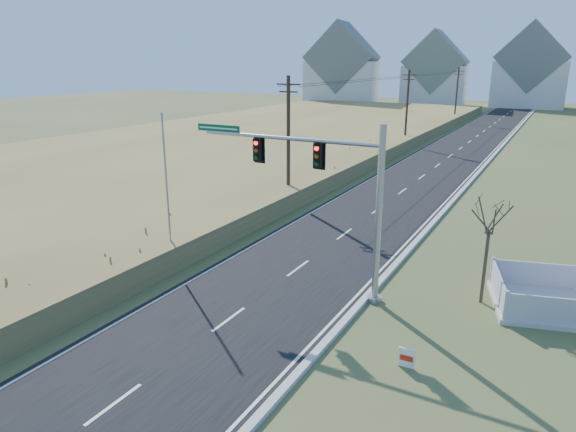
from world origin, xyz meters
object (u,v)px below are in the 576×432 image
(traffic_signal_mast, at_px, (337,192))
(open_sign, at_px, (407,358))
(flagpole, at_px, (168,207))
(bare_tree, at_px, (491,215))
(fence_enclosure, at_px, (567,304))

(traffic_signal_mast, distance_m, open_sign, 7.57)
(flagpole, xyz_separation_m, bare_tree, (14.51, 2.98, 0.88))
(traffic_signal_mast, xyz_separation_m, fence_enclosure, (9.21, 2.95, -4.34))
(fence_enclosure, height_order, flagpole, flagpole)
(traffic_signal_mast, bearing_deg, open_sign, -42.77)
(flagpole, bearing_deg, bare_tree, 11.62)
(fence_enclosure, bearing_deg, bare_tree, -179.44)
(traffic_signal_mast, relative_size, flagpole, 1.25)
(fence_enclosure, distance_m, flagpole, 18.40)
(open_sign, bearing_deg, bare_tree, 76.87)
(traffic_signal_mast, relative_size, open_sign, 13.69)
(traffic_signal_mast, height_order, flagpole, flagpole)
(fence_enclosure, xyz_separation_m, bare_tree, (-3.26, -0.91, 3.65))
(bare_tree, bearing_deg, flagpole, -168.38)
(open_sign, height_order, flagpole, flagpole)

